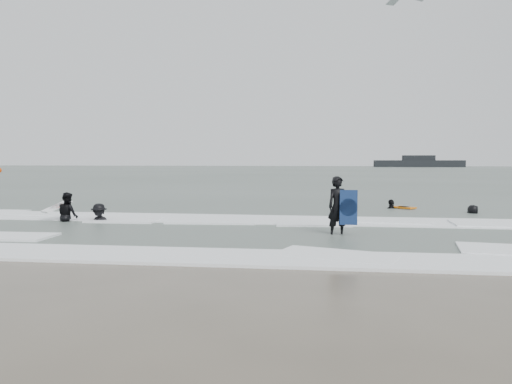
# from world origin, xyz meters

# --- Properties ---
(ground) EXTENTS (320.00, 320.00, 0.00)m
(ground) POSITION_xyz_m (0.00, 0.00, 0.00)
(ground) COLOR brown
(ground) RESTS_ON ground
(sea) EXTENTS (320.00, 320.00, 0.00)m
(sea) POSITION_xyz_m (0.00, 80.00, 0.06)
(sea) COLOR #47544C
(sea) RESTS_ON ground
(surfer_centre) EXTENTS (0.74, 0.63, 1.72)m
(surfer_centre) POSITION_xyz_m (2.64, 2.96, 0.00)
(surfer_centre) COLOR black
(surfer_centre) RESTS_ON ground
(surfer_wading) EXTENTS (0.99, 0.95, 1.60)m
(surfer_wading) POSITION_xyz_m (-6.49, 4.72, 0.00)
(surfer_wading) COLOR black
(surfer_wading) RESTS_ON ground
(surfer_breaker) EXTENTS (1.00, 0.60, 1.52)m
(surfer_breaker) POSITION_xyz_m (-5.37, 4.76, 0.00)
(surfer_breaker) COLOR black
(surfer_breaker) RESTS_ON ground
(surfer_right_near) EXTENTS (1.01, 0.79, 1.60)m
(surfer_right_near) POSITION_xyz_m (5.04, 10.98, 0.00)
(surfer_right_near) COLOR black
(surfer_right_near) RESTS_ON ground
(surfer_right_far) EXTENTS (0.90, 0.83, 1.54)m
(surfer_right_far) POSITION_xyz_m (7.97, 9.41, 0.00)
(surfer_right_far) COLOR black
(surfer_right_far) RESTS_ON ground
(surf_foam) EXTENTS (30.03, 9.06, 0.09)m
(surf_foam) POSITION_xyz_m (0.00, 3.70, 0.04)
(surf_foam) COLOR white
(surf_foam) RESTS_ON ground
(bodyboards) EXTENTS (13.43, 8.81, 1.25)m
(bodyboards) POSITION_xyz_m (0.49, 6.16, 0.50)
(bodyboards) COLOR #0F214A
(bodyboards) RESTS_ON ground
(vessel_horizon) EXTENTS (25.22, 4.50, 3.42)m
(vessel_horizon) POSITION_xyz_m (27.59, 139.67, 1.28)
(vessel_horizon) COLOR black
(vessel_horizon) RESTS_ON ground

